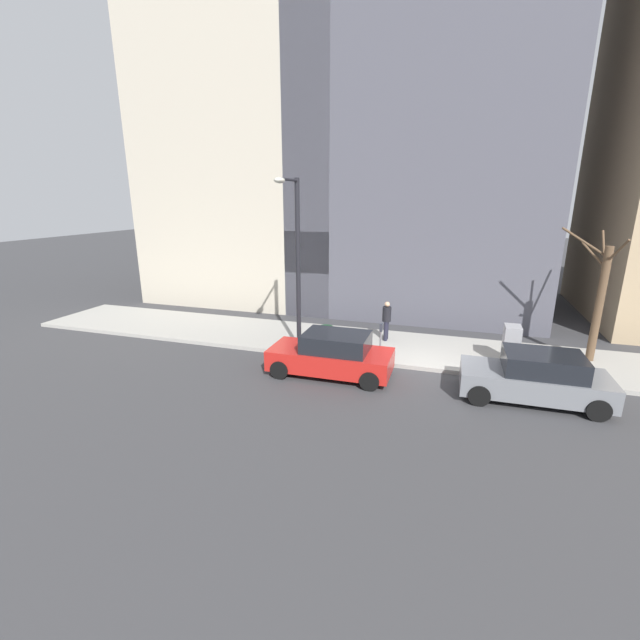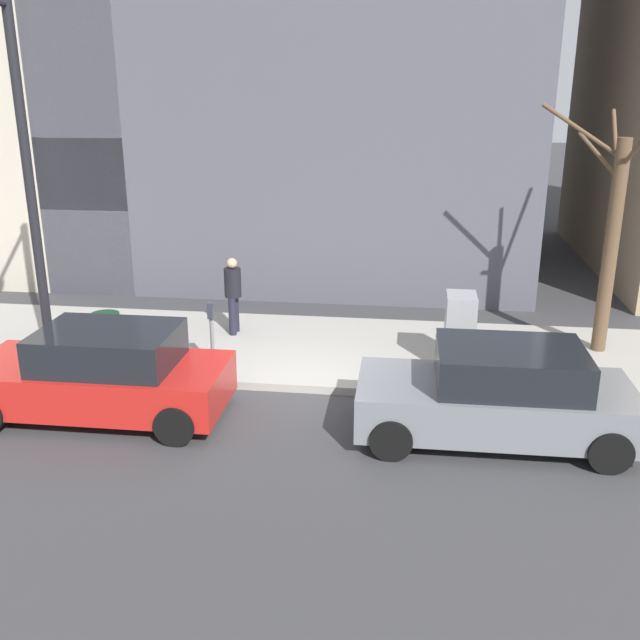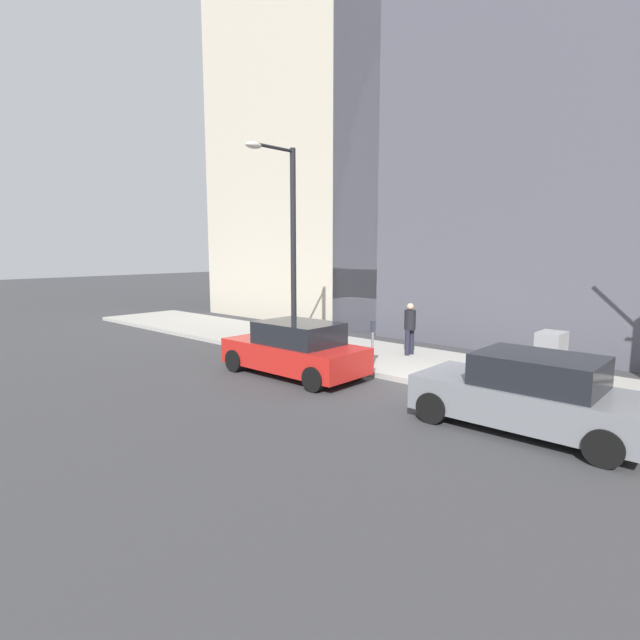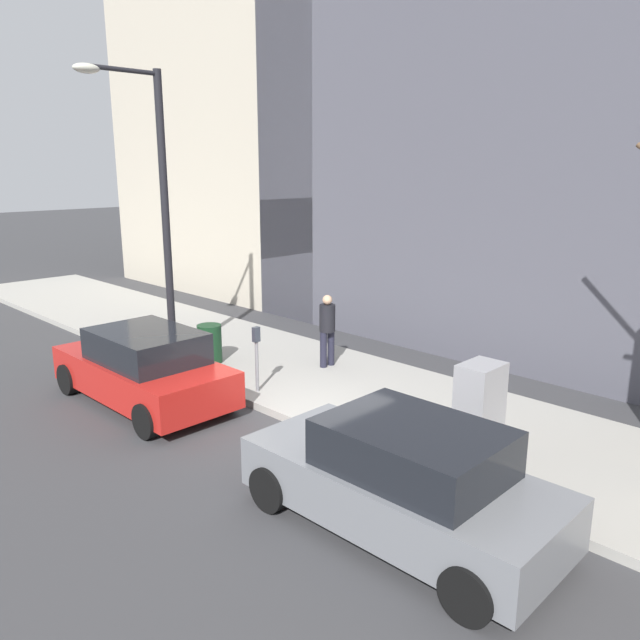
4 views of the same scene
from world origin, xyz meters
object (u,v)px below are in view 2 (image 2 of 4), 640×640
utility_box (460,332)px  pedestrian_near_meter (233,291)px  parking_meter (212,330)px  streetlamp (18,161)px  parked_car_grey (498,395)px  parked_car_red (102,374)px  bare_tree (610,238)px  trash_bin (107,335)px

utility_box → pedestrian_near_meter: (1.33, 4.71, 0.24)m
parking_meter → streetlamp: bearing=92.9°
parked_car_grey → parking_meter: parked_car_grey is taller
pedestrian_near_meter → utility_box: bearing=75.4°
parked_car_red → bare_tree: size_ratio=0.87×
parking_meter → trash_bin: 2.34m
parked_car_grey → utility_box: (2.59, 0.45, 0.11)m
streetlamp → pedestrian_near_meter: streetlamp is taller
parked_car_red → parking_meter: (1.75, -1.38, 0.24)m
parked_car_red → trash_bin: size_ratio=4.68×
parked_car_grey → streetlamp: streetlamp is taller
parked_car_grey → bare_tree: size_ratio=0.88×
parked_car_grey → streetlamp: (1.57, 8.30, 3.28)m
parked_car_grey → streetlamp: 9.06m
parked_car_red → utility_box: utility_box is taller
parked_car_grey → pedestrian_near_meter: size_ratio=2.54×
trash_bin → utility_box: bearing=-86.6°
utility_box → streetlamp: bearing=97.4°
parked_car_grey → trash_bin: (2.19, 7.28, -0.14)m
parking_meter → streetlamp: streetlamp is taller
utility_box → streetlamp: streetlamp is taller
trash_bin → bare_tree: bearing=-79.9°
parked_car_grey → parking_meter: 5.31m
parked_car_grey → parking_meter: bearing=70.3°
parking_meter → bare_tree: (2.18, -7.41, 1.48)m
utility_box → streetlamp: (-1.02, 7.84, 3.17)m
parked_car_grey → parked_car_red: 6.39m
bare_tree → pedestrian_near_meter: size_ratio=2.90×
parked_car_grey → pedestrian_near_meter: 6.49m
parked_car_red → parking_meter: 2.24m
utility_box → trash_bin: size_ratio=1.59×
utility_box → pedestrian_near_meter: bearing=74.2°
pedestrian_near_meter → parked_car_red: bearing=-16.2°
parked_car_grey → parking_meter: (1.74, 5.02, 0.24)m
trash_bin → parking_meter: bearing=-101.2°
parked_car_grey → streetlamp: bearing=78.7°
parked_car_red → bare_tree: 9.78m
bare_tree → pedestrian_near_meter: bare_tree is taller
parked_car_red → utility_box: bearing=-66.7°
trash_bin → pedestrian_near_meter: 2.78m
streetlamp → bare_tree: 11.06m
parked_car_grey → parked_car_red: bearing=89.5°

